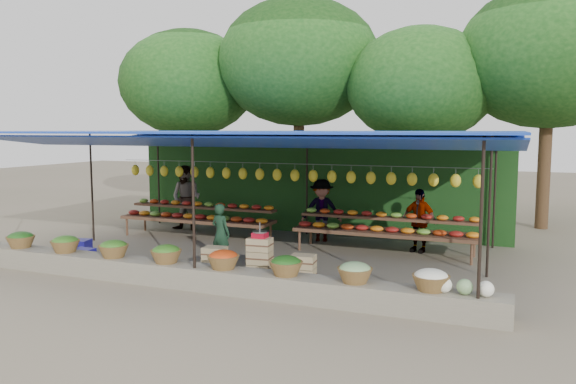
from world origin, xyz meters
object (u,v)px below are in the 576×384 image
at_px(weighing_scale, 260,234).
at_px(vendor_seated, 221,233).
at_px(blue_crate_back, 78,247).
at_px(blue_crate_front, 83,255).
at_px(crate_counter, 258,261).

relative_size(weighing_scale, vendor_seated, 0.24).
bearing_deg(weighing_scale, blue_crate_back, 176.64).
xyz_separation_m(vendor_seated, blue_crate_front, (-2.85, -1.00, -0.51)).
relative_size(weighing_scale, blue_crate_front, 0.67).
bearing_deg(crate_counter, weighing_scale, 0.00).
distance_m(crate_counter, vendor_seated, 1.50).
relative_size(vendor_seated, blue_crate_front, 2.82).
height_order(crate_counter, weighing_scale, weighing_scale).
bearing_deg(weighing_scale, vendor_seated, 149.52).
xyz_separation_m(weighing_scale, blue_crate_back, (-4.78, 0.28, -0.68)).
height_order(crate_counter, vendor_seated, vendor_seated).
height_order(crate_counter, blue_crate_back, crate_counter).
xyz_separation_m(weighing_scale, vendor_seated, (-1.28, 0.75, -0.20)).
bearing_deg(crate_counter, blue_crate_front, -176.56).
bearing_deg(blue_crate_front, weighing_scale, 4.70).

